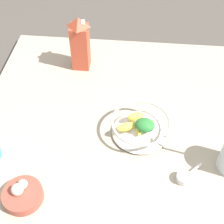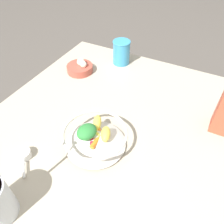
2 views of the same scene
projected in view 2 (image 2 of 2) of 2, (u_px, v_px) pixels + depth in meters
The scene contains 6 objects.
ground_plane at pixel (124, 138), 0.82m from camera, with size 6.00×6.00×0.00m, color #4C4742.
countertop at pixel (124, 134), 0.81m from camera, with size 1.03×1.03×0.04m.
fruit_bowl at pixel (95, 137), 0.72m from camera, with size 0.21×0.21×0.09m.
drinking_cup at pixel (121, 52), 1.08m from camera, with size 0.09×0.09×0.12m.
measuring_scoop at pixel (24, 155), 0.70m from camera, with size 0.09×0.09×0.03m.
garlic_bowl at pixel (80, 68), 1.05m from camera, with size 0.12×0.12×0.07m.
Camera 2 is at (0.20, -0.48, 0.64)m, focal length 35.00 mm.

